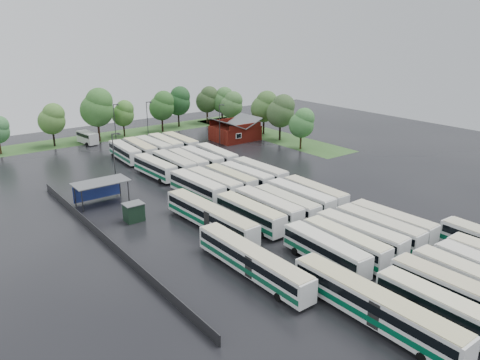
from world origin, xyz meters
TOP-DOWN VIEW (x-y plane):
  - ground at (0.00, 0.00)m, footprint 160.00×160.00m
  - brick_building at (24.00, 42.77)m, footprint 10.07×8.60m
  - wash_shed at (-17.20, 22.02)m, footprint 8.20×4.20m
  - utility_hut at (-16.20, 12.60)m, footprint 2.70×2.20m
  - grass_strip_north at (2.00, 64.80)m, footprint 80.00×10.00m
  - grass_strip_east at (34.00, 42.80)m, footprint 10.00×50.00m
  - west_fence at (-22.20, 8.00)m, footprint 0.10×50.00m
  - bus_r0c0 at (-4.58, -26.13)m, footprint 2.54×11.56m
  - bus_r0c1 at (-1.20, -25.70)m, footprint 2.85×12.15m
  - bus_r0c2 at (2.09, -25.91)m, footprint 2.71×12.06m
  - bus_r1c0 at (-4.31, -12.31)m, footprint 2.92×11.80m
  - bus_r1c1 at (-1.11, -12.46)m, footprint 2.54×11.66m
  - bus_r1c2 at (1.94, -12.18)m, footprint 3.11×12.13m
  - bus_r1c3 at (5.29, -12.39)m, footprint 2.78×12.01m
  - bus_r1c4 at (8.23, -12.22)m, footprint 2.99×11.85m
  - bus_r2c0 at (-4.50, 1.25)m, footprint 2.85×12.05m
  - bus_r2c1 at (-1.04, 1.54)m, footprint 2.71×12.04m
  - bus_r2c2 at (1.85, 0.92)m, footprint 2.51×11.63m
  - bus_r2c3 at (5.12, 1.45)m, footprint 2.74×12.03m
  - bus_r2c4 at (8.24, 1.53)m, footprint 2.70×11.71m
  - bus_r3c0 at (-4.31, 14.89)m, footprint 2.98×12.14m
  - bus_r3c1 at (-1.29, 14.60)m, footprint 3.00×11.96m
  - bus_r3c2 at (2.17, 14.84)m, footprint 2.68×11.51m
  - bus_r3c3 at (5.15, 14.49)m, footprint 2.86×11.54m
  - bus_r3c4 at (8.29, 14.70)m, footprint 2.78×12.06m
  - bus_r4c0 at (-4.54, 28.58)m, footprint 2.86×11.64m
  - bus_r4c1 at (-1.00, 28.14)m, footprint 2.70×12.12m
  - bus_r4c2 at (2.02, 28.11)m, footprint 2.93×11.62m
  - bus_r4c3 at (5.01, 28.10)m, footprint 2.53×11.72m
  - bus_r4c4 at (8.48, 28.07)m, footprint 3.12×11.96m
  - bus_r5c0 at (-4.36, 41.87)m, footprint 3.05×11.72m
  - bus_r5c1 at (-1.06, 41.88)m, footprint 3.05×11.99m
  - bus_r5c2 at (1.89, 41.72)m, footprint 2.70×11.94m
  - bus_r5c3 at (5.00, 42.16)m, footprint 2.93×11.95m
  - bus_r5c4 at (8.30, 41.67)m, footprint 2.80×11.88m
  - artic_bus_west_a at (-9.09, -22.69)m, footprint 2.65×18.01m
  - artic_bus_west_b at (-9.20, 3.82)m, footprint 3.17×17.62m
  - artic_bus_west_c at (-12.49, -9.19)m, footprint 2.52×17.19m
  - minibus at (-5.24, 60.45)m, footprint 3.09×6.53m
  - tree_north_1 at (-11.92, 62.64)m, footprint 5.89×5.89m
  - tree_north_2 at (-2.04, 60.84)m, footprint 7.57×7.57m
  - tree_north_3 at (4.79, 62.33)m, footprint 5.37×5.37m
  - tree_north_4 at (14.85, 61.26)m, footprint 6.31×6.31m
  - tree_north_5 at (21.38, 64.27)m, footprint 6.50×6.50m
  - tree_north_6 at (30.32, 63.82)m, footprint 6.14×6.14m
  - tree_east_0 at (30.58, 27.08)m, footprint 5.50×5.50m
  - tree_east_1 at (32.59, 36.11)m, footprint 6.57×6.57m
  - tree_east_2 at (33.66, 43.37)m, footprint 6.55×6.55m
  - tree_east_3 at (31.23, 53.79)m, footprint 5.90×5.90m
  - tree_east_4 at (33.80, 61.52)m, footprint 6.01×6.00m
  - lamp_post_ne at (18.23, 40.69)m, footprint 1.43×0.28m
  - lamp_post_nw at (-13.33, 24.97)m, footprint 1.52×0.30m
  - lamp_post_back_w at (-0.59, 54.80)m, footprint 1.44×0.28m
  - lamp_post_back_e at (7.14, 54.17)m, footprint 1.43×0.28m
  - puddle_0 at (-0.34, -22.18)m, footprint 4.80×4.80m
  - puddle_1 at (10.57, -19.11)m, footprint 3.86×3.86m
  - puddle_2 at (-8.28, 1.44)m, footprint 4.76×4.76m
  - puddle_3 at (4.40, -1.97)m, footprint 3.99×3.99m
  - puddle_4 at (15.66, -18.94)m, footprint 2.56×2.56m

SIDE VIEW (x-z plane):
  - ground at x=0.00m, z-range 0.00..0.00m
  - puddle_0 at x=-0.34m, z-range 0.00..0.01m
  - puddle_1 at x=10.57m, z-range 0.00..0.01m
  - puddle_2 at x=-8.28m, z-range 0.00..0.01m
  - puddle_3 at x=4.40m, z-range 0.00..0.01m
  - puddle_4 at x=15.66m, z-range 0.00..0.01m
  - grass_strip_north at x=2.00m, z-range 0.00..0.01m
  - grass_strip_east at x=34.00m, z-range 0.00..0.01m
  - west_fence at x=-22.20m, z-range 0.00..1.20m
  - utility_hut at x=-16.20m, z-range 0.01..2.63m
  - minibus at x=-5.24m, z-range 0.15..2.90m
  - bus_r3c2 at x=2.17m, z-range 0.16..3.35m
  - bus_r3c3 at x=5.15m, z-range 0.16..3.35m
  - bus_r4c2 at x=2.02m, z-range 0.16..3.37m
  - bus_r0c0 at x=-4.58m, z-range 0.16..3.37m
  - artic_bus_west_c at x=-12.49m, z-range 0.17..3.36m
  - bus_r4c0 at x=-4.54m, z-range 0.16..3.38m
  - bus_r5c0 at x=-4.36m, z-range 0.16..3.39m
  - bus_r2c2 at x=1.85m, z-range 0.16..3.40m
  - bus_r1c1 at x=-1.11m, z-range 0.16..3.40m
  - bus_r2c4 at x=8.24m, z-range 0.16..3.41m
  - bus_r4c3 at x=5.01m, z-range 0.16..3.42m
  - bus_r1c0 at x=-4.31m, z-range 0.16..3.42m
  - bus_r1c4 at x=8.23m, z-range 0.16..3.44m
  - artic_bus_west_b at x=-9.20m, z-range 0.18..3.43m
  - bus_r5c4 at x=8.30m, z-range 0.16..3.46m
  - bus_r4c4 at x=8.48m, z-range 0.16..3.46m
  - bus_r3c1 at x=-1.29m, z-range 0.17..3.47m
  - bus_r5c3 at x=5.00m, z-range 0.17..3.47m
  - bus_r5c1 at x=-1.06m, z-range 0.17..3.47m
  - bus_r5c2 at x=1.89m, z-range 0.17..3.48m
  - bus_r1c3 at x=5.29m, z-range 0.17..3.50m
  - bus_r2c3 at x=5.12m, z-range 0.17..3.50m
  - bus_r2c0 at x=-4.50m, z-range 0.17..3.50m
  - bus_r2c1 at x=-1.04m, z-range 0.17..3.51m
  - bus_r3c4 at x=8.29m, z-range 0.17..3.51m
  - bus_r1c2 at x=1.94m, z-range 0.17..3.51m
  - bus_r0c2 at x=2.09m, z-range 0.17..3.52m
  - bus_r3c0 at x=-4.31m, z-range 0.17..3.52m
  - bus_r4c1 at x=-1.00m, z-range 0.17..3.53m
  - bus_r0c1 at x=-1.20m, z-range 0.17..3.53m
  - artic_bus_west_a at x=-9.09m, z-range 0.18..3.52m
  - brick_building at x=24.00m, z-range -0.83..4.56m
  - wash_shed at x=-17.20m, z-range 1.20..4.78m
  - lamp_post_back_e at x=7.14m, z-range 0.75..10.01m
  - lamp_post_ne at x=18.23m, z-range 0.75..10.02m
  - lamp_post_back_w at x=-0.59m, z-range 0.76..10.14m
  - tree_north_3 at x=4.79m, z-range 1.27..10.18m
  - lamp_post_nw at x=-13.33m, z-range 0.80..10.68m
  - tree_east_0 at x=30.58m, z-range 1.30..10.41m
  - tree_north_1 at x=-11.92m, z-range 1.40..11.15m
  - tree_east_3 at x=31.23m, z-range 1.40..11.18m
  - tree_east_4 at x=33.80m, z-range 1.42..11.35m
  - tree_north_6 at x=30.32m, z-range 1.45..11.61m
  - tree_north_4 at x=14.85m, z-range 1.50..11.94m
  - tree_north_5 at x=21.38m, z-range 1.54..12.31m
  - tree_east_2 at x=33.66m, z-range 1.55..12.39m
  - tree_east_1 at x=32.59m, z-range 1.56..12.44m
  - tree_north_2 at x=-2.04m, z-range 1.80..14.33m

